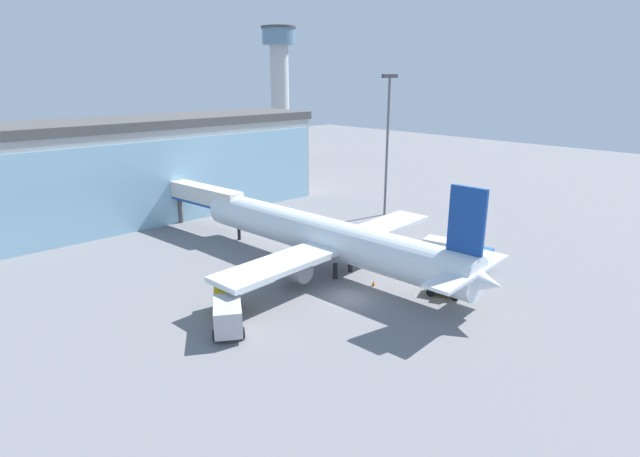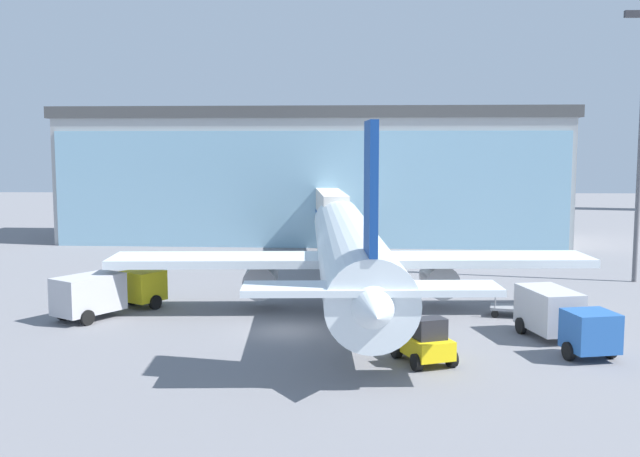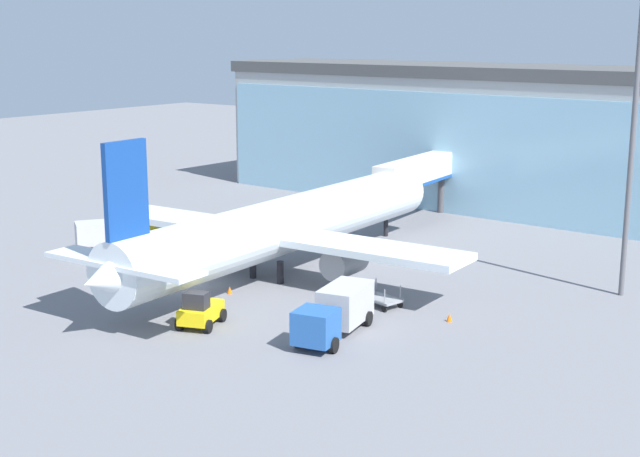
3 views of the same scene
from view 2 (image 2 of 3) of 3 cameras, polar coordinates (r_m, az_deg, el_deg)
name	(u,v)px [view 2 (image 2 of 3)]	position (r m, az deg, el deg)	size (l,w,h in m)	color
ground	(286,331)	(42.33, -2.61, -7.79)	(240.00, 240.00, 0.00)	slate
terminal_building	(313,175)	(81.50, -0.54, 4.12)	(54.23, 15.79, 14.22)	#A7A7A7
jet_bridge	(331,206)	(69.55, 0.81, 1.73)	(3.46, 14.37, 6.07)	silver
airplane	(350,251)	(47.83, 2.27, -1.74)	(29.92, 38.59, 11.40)	white
catering_truck	(107,292)	(47.53, -15.91, -4.64)	(5.87, 7.30, 2.65)	yellow
fuel_truck	(561,316)	(41.23, 17.91, -6.39)	(3.72, 7.60, 2.65)	#2659A5
baggage_cart	(514,308)	(47.14, 14.57, -5.89)	(3.08, 2.16, 1.50)	gray
pushback_tug	(425,343)	(36.40, 7.98, -8.63)	(3.08, 3.63, 2.30)	yellow
safety_cone_nose	(354,326)	(42.35, 2.62, -7.40)	(0.36, 0.36, 0.55)	orange
safety_cone_wingtip	(601,313)	(48.47, 20.61, -6.04)	(0.36, 0.36, 0.55)	orange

